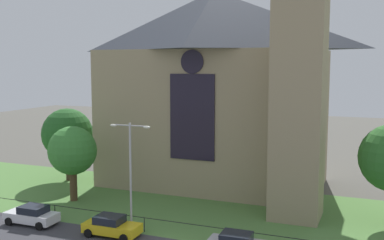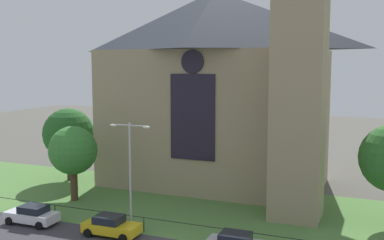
{
  "view_description": "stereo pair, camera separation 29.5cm",
  "coord_description": "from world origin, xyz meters",
  "px_view_note": "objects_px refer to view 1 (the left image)",
  "views": [
    {
      "loc": [
        13.26,
        -27.55,
        12.55
      ],
      "look_at": [
        -1.11,
        8.0,
        7.97
      ],
      "focal_mm": 43.57,
      "sensor_mm": 36.0,
      "label": 1
    },
    {
      "loc": [
        13.53,
        -27.44,
        12.55
      ],
      "look_at": [
        -1.11,
        8.0,
        7.97
      ],
      "focal_mm": 43.57,
      "sensor_mm": 36.0,
      "label": 2
    }
  ],
  "objects_px": {
    "church_building": "(219,87)",
    "tree_left_far": "(67,134)",
    "tree_left_near": "(72,151)",
    "streetlamp_near": "(130,163)",
    "parked_car_yellow": "(111,226)",
    "parked_car_white": "(32,215)"
  },
  "relations": [
    {
      "from": "tree_left_near",
      "to": "church_building",
      "type": "bearing_deg",
      "value": 43.83
    },
    {
      "from": "parked_car_white",
      "to": "tree_left_near",
      "type": "bearing_deg",
      "value": -83.23
    },
    {
      "from": "streetlamp_near",
      "to": "tree_left_far",
      "type": "bearing_deg",
      "value": 141.68
    },
    {
      "from": "church_building",
      "to": "parked_car_white",
      "type": "distance_m",
      "value": 21.72
    },
    {
      "from": "tree_left_far",
      "to": "parked_car_white",
      "type": "xyz_separation_m",
      "value": [
        6.09,
        -12.83,
        -4.36
      ]
    },
    {
      "from": "parked_car_white",
      "to": "parked_car_yellow",
      "type": "distance_m",
      "value": 7.16
    },
    {
      "from": "church_building",
      "to": "tree_left_far",
      "type": "height_order",
      "value": "church_building"
    },
    {
      "from": "tree_left_near",
      "to": "streetlamp_near",
      "type": "relative_size",
      "value": 0.84
    },
    {
      "from": "church_building",
      "to": "tree_left_near",
      "type": "bearing_deg",
      "value": -136.17
    },
    {
      "from": "tree_left_far",
      "to": "church_building",
      "type": "bearing_deg",
      "value": 14.37
    },
    {
      "from": "tree_left_near",
      "to": "parked_car_yellow",
      "type": "xyz_separation_m",
      "value": [
        8.05,
        -6.44,
        -3.92
      ]
    },
    {
      "from": "parked_car_yellow",
      "to": "tree_left_far",
      "type": "bearing_deg",
      "value": 135.19
    },
    {
      "from": "tree_left_far",
      "to": "tree_left_near",
      "type": "height_order",
      "value": "tree_left_far"
    },
    {
      "from": "parked_car_yellow",
      "to": "church_building",
      "type": "bearing_deg",
      "value": 79.88
    },
    {
      "from": "tree_left_near",
      "to": "parked_car_yellow",
      "type": "bearing_deg",
      "value": -38.67
    },
    {
      "from": "tree_left_near",
      "to": "streetlamp_near",
      "type": "height_order",
      "value": "streetlamp_near"
    },
    {
      "from": "tree_left_near",
      "to": "streetlamp_near",
      "type": "bearing_deg",
      "value": -29.05
    },
    {
      "from": "church_building",
      "to": "parked_car_yellow",
      "type": "distance_m",
      "value": 19.41
    },
    {
      "from": "church_building",
      "to": "streetlamp_near",
      "type": "xyz_separation_m",
      "value": [
        -1.82,
        -15.18,
        -5.02
      ]
    },
    {
      "from": "church_building",
      "to": "tree_left_far",
      "type": "relative_size",
      "value": 3.3
    },
    {
      "from": "church_building",
      "to": "streetlamp_near",
      "type": "relative_size",
      "value": 3.15
    },
    {
      "from": "parked_car_yellow",
      "to": "parked_car_white",
      "type": "bearing_deg",
      "value": -179.61
    }
  ]
}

